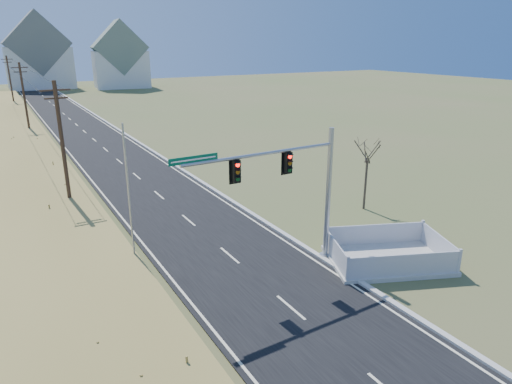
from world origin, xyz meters
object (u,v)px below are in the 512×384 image
object	(u,v)px
flagpole	(131,219)
bare_tree	(368,150)
traffic_signal_mast	(300,186)
open_sign	(364,234)
fence_enclosure	(387,257)

from	to	relation	value
flagpole	bare_tree	size ratio (longest dim) A/B	1.46
traffic_signal_mast	bare_tree	distance (m)	10.22
traffic_signal_mast	flagpole	world-z (taller)	flagpole
open_sign	flagpole	size ratio (longest dim) A/B	0.08
fence_enclosure	open_sign	size ratio (longest dim) A/B	10.95
fence_enclosure	flagpole	bearing A→B (deg)	178.84
fence_enclosure	traffic_signal_mast	bearing A→B (deg)	176.73
traffic_signal_mast	open_sign	distance (m)	6.78
traffic_signal_mast	open_sign	world-z (taller)	traffic_signal_mast
bare_tree	open_sign	bearing A→B (deg)	-132.62
fence_enclosure	open_sign	world-z (taller)	fence_enclosure
bare_tree	fence_enclosure	bearing A→B (deg)	-124.27
fence_enclosure	open_sign	distance (m)	3.04
open_sign	fence_enclosure	bearing A→B (deg)	-116.73
flagpole	open_sign	bearing A→B (deg)	-10.17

